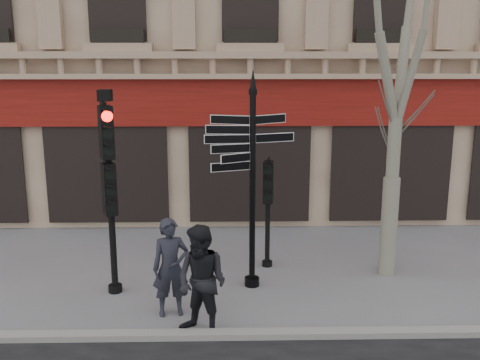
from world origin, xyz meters
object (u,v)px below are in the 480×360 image
object	(u,v)px
traffic_signal_main	(109,168)
pedestrian_a	(171,267)
fingerpost	(253,144)
traffic_signal_secondary	(268,194)
pedestrian_b	(202,282)

from	to	relation	value
traffic_signal_main	pedestrian_a	size ratio (longest dim) A/B	2.22
traffic_signal_main	fingerpost	bearing A→B (deg)	-19.11
traffic_signal_secondary	pedestrian_a	bearing A→B (deg)	-121.09
traffic_signal_secondary	pedestrian_b	world-z (taller)	traffic_signal_secondary
pedestrian_a	pedestrian_b	size ratio (longest dim) A/B	0.95
fingerpost	pedestrian_a	world-z (taller)	fingerpost
traffic_signal_main	pedestrian_b	world-z (taller)	traffic_signal_main
pedestrian_a	fingerpost	bearing A→B (deg)	26.45
pedestrian_b	traffic_signal_main	bearing A→B (deg)	168.41
traffic_signal_secondary	pedestrian_b	size ratio (longest dim) A/B	1.26
fingerpost	traffic_signal_main	distance (m)	2.90
traffic_signal_main	pedestrian_b	distance (m)	3.10
fingerpost	pedestrian_a	size ratio (longest dim) A/B	2.43
fingerpost	pedestrian_b	xyz separation A→B (m)	(-0.96, -2.09, -2.07)
traffic_signal_secondary	pedestrian_a	distance (m)	3.22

